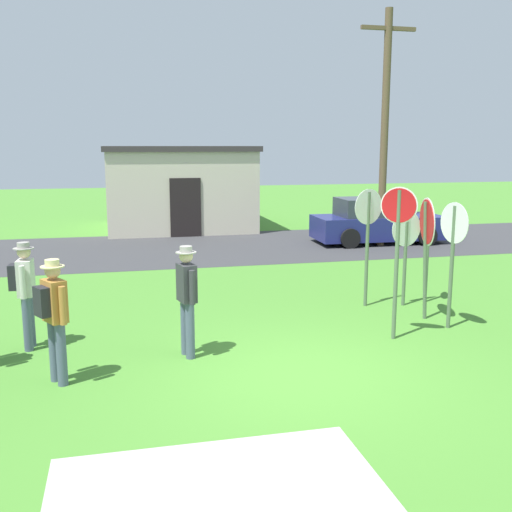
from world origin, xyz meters
TOP-DOWN VIEW (x-y plane):
  - ground_plane at (0.00, 0.00)m, footprint 80.00×80.00m
  - street_asphalt at (0.00, 11.02)m, footprint 60.00×6.40m
  - concrete_path at (-1.62, -2.83)m, footprint 3.20×2.40m
  - building_background at (-0.06, 16.06)m, footprint 5.66×5.39m
  - utility_pole at (5.92, 10.09)m, footprint 1.80×0.24m
  - parked_car_on_street at (6.04, 10.69)m, footprint 4.35×2.11m
  - stop_sign_low_front at (3.77, 3.27)m, footprint 0.28×0.56m
  - stop_sign_rear_right at (2.43, 3.28)m, footprint 0.67×0.24m
  - stop_sign_far_back at (3.28, 1.54)m, footprint 0.12×0.71m
  - stop_sign_rear_left at (3.20, 3.14)m, footprint 0.70×0.18m
  - stop_sign_leaning_left at (3.10, 2.17)m, footprint 0.23×0.88m
  - stop_sign_tallest at (2.04, 1.20)m, footprint 0.48×0.38m
  - person_on_left at (-3.34, 0.48)m, footprint 0.46×0.50m
  - person_near_signs at (-1.46, 1.15)m, footprint 0.31×0.56m
  - person_in_teal at (-3.92, 2.09)m, footprint 0.40×0.57m

SIDE VIEW (x-z plane):
  - ground_plane at x=0.00m, z-range 0.00..0.00m
  - concrete_path at x=-1.62m, z-range 0.00..0.01m
  - street_asphalt at x=0.00m, z-range 0.00..0.01m
  - parked_car_on_street at x=6.04m, z-range -0.07..1.44m
  - person_near_signs at x=-1.46m, z-range 0.12..1.85m
  - person_on_left at x=-3.34m, z-range 0.14..1.88m
  - person_in_teal at x=-3.92m, z-range 0.14..1.88m
  - stop_sign_rear_left at x=3.20m, z-range 0.34..2.29m
  - stop_sign_low_front at x=3.77m, z-range 0.33..2.33m
  - stop_sign_far_back at x=3.28m, z-range 0.41..2.67m
  - stop_sign_leaning_left at x=3.10m, z-range 0.44..2.73m
  - building_background at x=-0.06m, z-range 0.01..3.22m
  - stop_sign_rear_right at x=2.43m, z-range 0.42..2.81m
  - stop_sign_tallest at x=2.04m, z-range 0.40..2.98m
  - utility_pole at x=5.92m, z-range 0.18..7.55m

